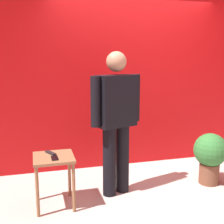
% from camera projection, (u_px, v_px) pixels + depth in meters
% --- Properties ---
extents(ground_plane, '(12.00, 12.00, 0.00)m').
position_uv_depth(ground_plane, '(167.00, 198.00, 3.52)').
color(ground_plane, '#B7B2A8').
extents(back_wall_red, '(4.40, 0.12, 2.84)m').
position_uv_depth(back_wall_red, '(133.00, 73.00, 4.46)').
color(back_wall_red, '#BA0E10').
rests_on(back_wall_red, ground_plane).
extents(standing_person, '(0.68, 0.37, 1.74)m').
position_uv_depth(standing_person, '(116.00, 117.00, 3.49)').
color(standing_person, black).
rests_on(standing_person, ground_plane).
extents(side_table, '(0.44, 0.44, 0.59)m').
position_uv_depth(side_table, '(54.00, 166.00, 3.26)').
color(side_table, olive).
rests_on(side_table, ground_plane).
extents(cell_phone, '(0.07, 0.15, 0.01)m').
position_uv_depth(cell_phone, '(55.00, 158.00, 3.17)').
color(cell_phone, black).
rests_on(cell_phone, side_table).
extents(tv_remote, '(0.12, 0.17, 0.02)m').
position_uv_depth(tv_remote, '(51.00, 153.00, 3.33)').
color(tv_remote, black).
rests_on(tv_remote, side_table).
extents(potted_plant, '(0.44, 0.44, 0.69)m').
position_uv_depth(potted_plant, '(210.00, 154.00, 3.87)').
color(potted_plant, brown).
rests_on(potted_plant, ground_plane).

